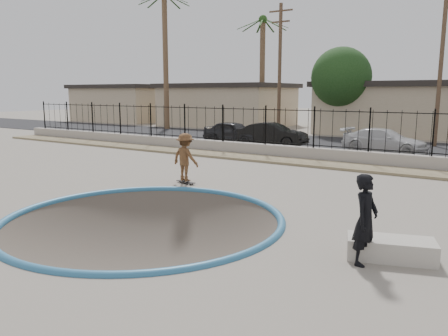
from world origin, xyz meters
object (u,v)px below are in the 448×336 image
at_px(concrete_ledge, 391,249).
at_px(car_a, 234,132).
at_px(car_b, 272,134).
at_px(skateboard, 186,182).
at_px(skater, 185,160).
at_px(videographer, 366,220).
at_px(car_c, 384,141).

distance_m(concrete_ledge, car_a, 19.00).
relative_size(car_a, car_b, 0.97).
bearing_deg(skateboard, skater, 101.97).
bearing_deg(skateboard, concrete_ledge, -12.14).
bearing_deg(car_a, skater, -153.43).
bearing_deg(skater, videographer, 156.91).
xyz_separation_m(skater, car_c, (3.98, 11.57, -0.17)).
distance_m(concrete_ledge, car_b, 17.43).
height_order(skater, skateboard, skater).
relative_size(car_a, car_c, 0.92).
bearing_deg(car_c, skater, 165.50).
distance_m(car_a, car_b, 2.62).
bearing_deg(concrete_ledge, skater, 155.89).
distance_m(skater, skateboard, 0.77).
bearing_deg(car_b, car_c, -88.96).
xyz_separation_m(car_b, car_c, (6.19, 0.52, -0.05)).
xyz_separation_m(skateboard, car_b, (-2.21, 11.05, 0.65)).
height_order(skater, car_a, skater).
relative_size(videographer, car_c, 0.40).
bearing_deg(car_a, concrete_ledge, -136.38).
xyz_separation_m(skater, car_a, (-4.82, 11.02, -0.12)).
bearing_deg(car_a, skateboard, -153.43).
bearing_deg(videographer, skateboard, 69.19).
bearing_deg(skater, car_c, -103.55).
distance_m(concrete_ledge, car_c, 15.38).
xyz_separation_m(skateboard, videographer, (7.19, -3.91, 0.79)).
bearing_deg(car_b, concrete_ledge, -149.72).
height_order(videographer, concrete_ledge, videographer).
height_order(concrete_ledge, car_b, car_b).
bearing_deg(car_a, car_c, -83.49).
relative_size(skateboard, car_b, 0.20).
distance_m(car_a, car_c, 8.82).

